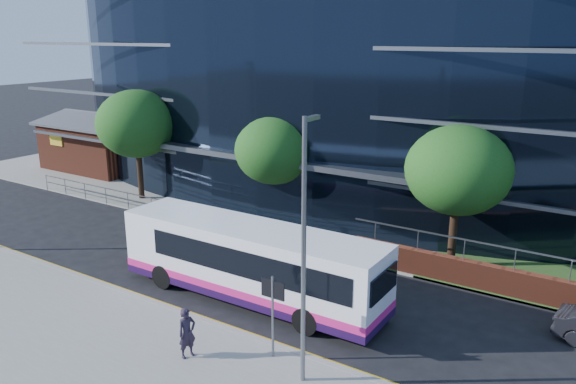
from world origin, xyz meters
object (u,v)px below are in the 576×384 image
Objects in this scene: brick_pavilion at (103,144)px; tree_far_a at (137,124)px; city_bus at (252,262)px; pedestrian at (187,333)px; tree_far_b at (274,151)px; tree_far_c at (458,170)px; street_sign at (273,300)px; streetlight_east at (304,247)px.

tree_far_a is at bearing -26.55° from brick_pavilion.
pedestrian is at bearing -80.18° from city_bus.
brick_pavilion is 1.42× the size of tree_far_b.
tree_far_c reaches higher than tree_far_b.
brick_pavilion is 3.07× the size of street_sign.
tree_far_b is 14.03m from pedestrian.
pedestrian is at bearing -146.09° from street_sign.
streetlight_east reaches higher than pedestrian.
street_sign is at bearing -39.73° from pedestrian.
tree_far_c reaches higher than city_bus.
streetlight_east is (28.00, -15.67, 2.50)m from brick_pavilion.
pedestrian is (15.21, -12.13, -3.86)m from tree_far_a.
tree_far_c is at bearing 84.89° from streetlight_east.
streetlight_east is (-1.00, -11.17, -0.10)m from tree_far_c.
tree_far_c is at bearing 76.71° from street_sign.
brick_pavilion is 0.76× the size of city_bus.
brick_pavilion is 32.19m from streetlight_east.
tree_far_c is (2.50, 10.59, 2.39)m from street_sign.
tree_far_a is 16.53m from city_bus.
streetlight_east is 0.71× the size of city_bus.
street_sign is 0.35× the size of streetlight_east.
brick_pavilion is 29.38m from pedestrian.
tree_far_a is 20.00m from tree_far_c.
tree_far_c is at bearing -2.86° from tree_far_b.
tree_far_c is 11.22m from streetlight_east.
brick_pavilion is at bearing 152.57° from city_bus.
city_bus is (23.38, -11.98, -0.32)m from brick_pavilion.
street_sign is at bearing -31.17° from tree_far_a.
brick_pavilion is at bearing 171.18° from tree_far_c.
brick_pavilion is 26.27m from city_bus.
street_sign is 0.40× the size of tree_far_a.
brick_pavilion is at bearing 168.12° from tree_far_b.
tree_far_c is 3.84× the size of pedestrian.
tree_far_c is at bearing -5.20° from pedestrian.
tree_far_c is 0.81× the size of streetlight_east.
tree_far_a reaches higher than tree_far_b.
city_bus is at bearing 141.39° from streetlight_east.
city_bus is 4.76m from pedestrian.
tree_far_c reaches higher than brick_pavilion.
tree_far_b is at bearing 2.86° from tree_far_a.
pedestrian is (-3.79, -0.95, -3.44)m from streetlight_east.
tree_far_a reaches higher than pedestrian.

